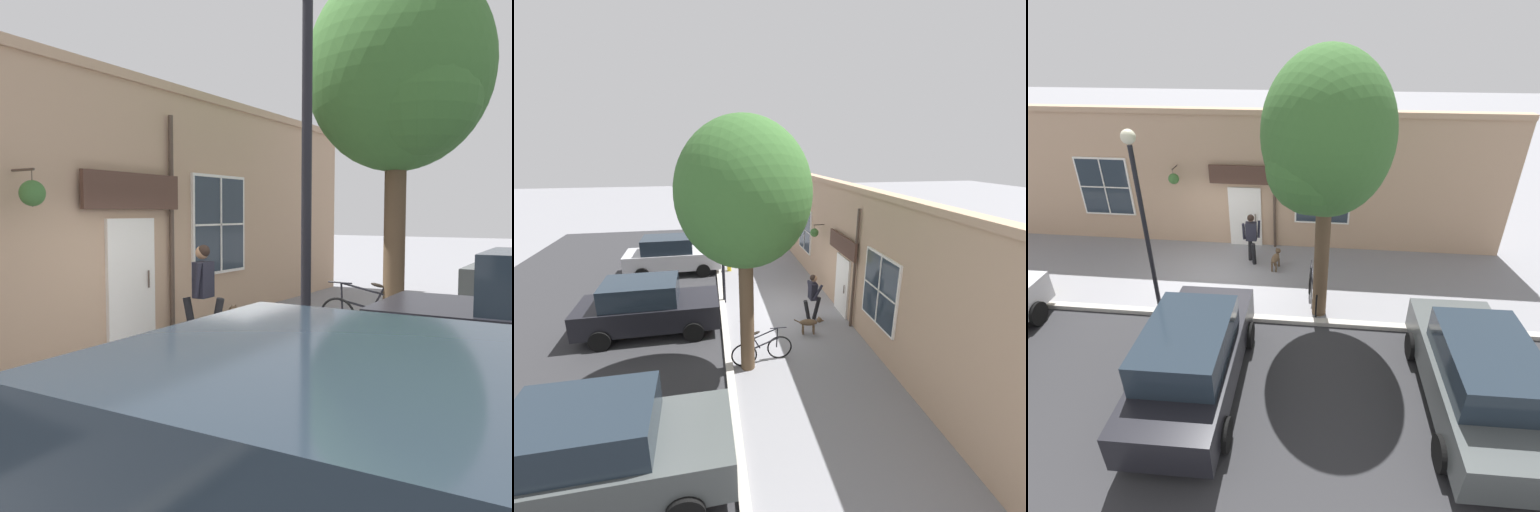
% 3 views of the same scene
% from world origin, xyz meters
% --- Properties ---
extents(ground_plane, '(90.00, 90.00, 0.00)m').
position_xyz_m(ground_plane, '(0.00, 0.00, 0.00)').
color(ground_plane, gray).
extents(curb_and_road, '(10.10, 28.00, 0.12)m').
position_xyz_m(curb_and_road, '(5.85, 0.00, 0.02)').
color(curb_and_road, '#B2ADA3').
rests_on(curb_and_road, ground_plane).
extents(storefront_facade, '(0.95, 18.00, 4.53)m').
position_xyz_m(storefront_facade, '(-2.34, -0.01, 2.27)').
color(storefront_facade, tan).
rests_on(storefront_facade, ground_plane).
extents(pedestrian_walking, '(0.69, 0.55, 1.68)m').
position_xyz_m(pedestrian_walking, '(-0.97, 0.92, 1.01)').
color(pedestrian_walking, black).
rests_on(pedestrian_walking, ground_plane).
extents(dog_on_leash, '(0.97, 0.30, 0.58)m').
position_xyz_m(dog_on_leash, '(-0.66, 1.73, 0.38)').
color(dog_on_leash, brown).
rests_on(dog_on_leash, ground_plane).
extents(street_tree_by_curb, '(3.18, 2.86, 6.39)m').
position_xyz_m(street_tree_by_curb, '(1.59, 3.09, 4.50)').
color(street_tree_by_curb, brown).
rests_on(street_tree_by_curb, ground_plane).
extents(leaning_bicycle, '(1.72, 0.28, 1.01)m').
position_xyz_m(leaning_bicycle, '(1.08, 2.97, 0.38)').
color(leaning_bicycle, black).
rests_on(leaning_bicycle, ground_plane).
extents(parked_car_nearest_curb, '(4.33, 1.99, 1.75)m').
position_xyz_m(parked_car_nearest_curb, '(4.11, -4.83, 0.88)').
color(parked_car_nearest_curb, '#B7B7BC').
rests_on(parked_car_nearest_curb, ground_plane).
extents(parked_car_mid_block, '(4.33, 1.99, 1.75)m').
position_xyz_m(parked_car_mid_block, '(4.38, 0.68, 0.88)').
color(parked_car_mid_block, black).
rests_on(parked_car_mid_block, ground_plane).
extents(parked_car_far_end, '(4.33, 1.99, 1.75)m').
position_xyz_m(parked_car_far_end, '(4.34, 6.18, 0.88)').
color(parked_car_far_end, '#474C4C').
rests_on(parked_car_far_end, ground_plane).
extents(street_lamp, '(0.32, 0.32, 4.77)m').
position_xyz_m(street_lamp, '(1.90, -1.08, 3.12)').
color(street_lamp, black).
rests_on(street_lamp, ground_plane).
extents(fire_hydrant, '(0.34, 0.20, 0.77)m').
position_xyz_m(fire_hydrant, '(1.48, -4.61, 0.40)').
color(fire_hydrant, gold).
rests_on(fire_hydrant, ground_plane).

